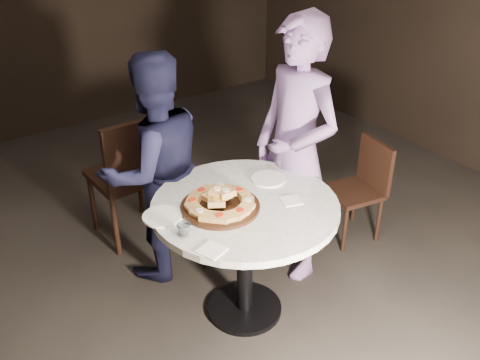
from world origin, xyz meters
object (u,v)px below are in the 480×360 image
object	(u,v)px
diner_navy	(155,170)
diner_teal	(296,153)
table	(245,225)
chair_far	(130,171)
water_glass	(184,230)
focaccia_pile	(220,201)
serving_board	(220,207)
chair_right	(362,183)

from	to	relation	value
diner_navy	diner_teal	distance (m)	0.92
table	diner_teal	bearing A→B (deg)	20.45
chair_far	water_glass	bearing A→B (deg)	77.52
focaccia_pile	chair_far	world-z (taller)	chair_far
serving_board	chair_far	bearing A→B (deg)	93.42
water_glass	diner_teal	xyz separation A→B (m)	(0.99, 0.27, 0.04)
serving_board	focaccia_pile	xyz separation A→B (m)	(-0.00, 0.00, 0.04)
chair_right	diner_teal	bearing A→B (deg)	-80.85
diner_navy	diner_teal	world-z (taller)	diner_teal
water_glass	diner_teal	distance (m)	1.03
chair_right	diner_navy	world-z (taller)	diner_navy
chair_far	chair_right	bearing A→B (deg)	145.75
focaccia_pile	chair_right	world-z (taller)	focaccia_pile
chair_far	diner_navy	size ratio (longest dim) A/B	0.65
table	diner_navy	size ratio (longest dim) A/B	0.85
chair_far	diner_teal	world-z (taller)	diner_teal
focaccia_pile	diner_navy	world-z (taller)	diner_navy
diner_navy	diner_teal	size ratio (longest dim) A/B	0.88
table	water_glass	size ratio (longest dim) A/B	17.78
serving_board	diner_teal	distance (m)	0.72
serving_board	diner_teal	bearing A→B (deg)	13.38
table	water_glass	distance (m)	0.48
table	diner_navy	distance (m)	0.74
table	serving_board	size ratio (longest dim) A/B	2.96
serving_board	diner_navy	size ratio (longest dim) A/B	0.29
chair_right	focaccia_pile	bearing A→B (deg)	-73.41
chair_far	diner_navy	xyz separation A→B (m)	(-0.00, -0.42, 0.20)
focaccia_pile	diner_teal	world-z (taller)	diner_teal
table	chair_right	distance (m)	1.26
table	chair_right	world-z (taller)	table
serving_board	water_glass	bearing A→B (deg)	-160.06
water_glass	chair_far	size ratio (longest dim) A/B	0.07
water_glass	diner_teal	bearing A→B (deg)	15.39
serving_board	water_glass	world-z (taller)	water_glass
chair_right	diner_navy	xyz separation A→B (m)	(-1.44, 0.51, 0.34)
chair_far	chair_right	distance (m)	1.71
diner_teal	water_glass	bearing A→B (deg)	-78.72
serving_board	diner_navy	xyz separation A→B (m)	(-0.07, 0.66, -0.04)
serving_board	diner_navy	distance (m)	0.67
serving_board	water_glass	size ratio (longest dim) A/B	6.01
focaccia_pile	chair_far	bearing A→B (deg)	93.42
chair_far	diner_navy	world-z (taller)	diner_navy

